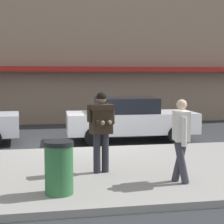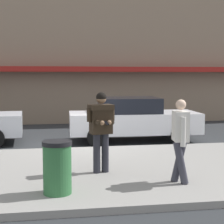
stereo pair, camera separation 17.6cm
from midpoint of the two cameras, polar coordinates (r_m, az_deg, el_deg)
The scene contains 7 objects.
ground_plane at distance 11.68m, azimuth -5.27°, elevation -5.84°, with size 80.00×80.00×0.00m, color #2B2D30.
sidewalk at distance 9.07m, azimuth 2.82°, elevation -8.71°, with size 32.00×5.30×0.14m, color gray.
curb_paint_line at distance 11.86m, azimuth -0.45°, elevation -5.63°, with size 28.00×0.12×0.01m, color silver.
parked_sedan_mid at distance 13.17m, azimuth 2.36°, elevation -1.04°, with size 4.56×2.05×1.54m.
man_texting_on_phone at distance 8.29m, azimuth -2.27°, elevation -1.75°, with size 0.64×0.63×1.81m.
pedestrian_in_light_coat at distance 7.66m, azimuth 9.83°, elevation -3.53°, with size 0.37×0.60×1.70m.
trash_bin at distance 6.99m, azimuth -8.80°, elevation -8.35°, with size 0.55×0.55×0.98m.
Camera 1 is at (-1.13, -11.38, 2.31)m, focal length 60.00 mm.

